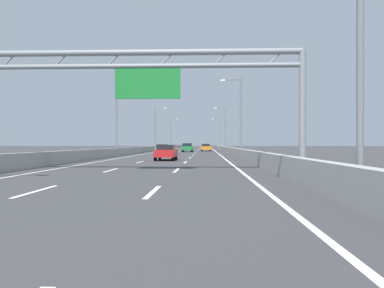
{
  "coord_description": "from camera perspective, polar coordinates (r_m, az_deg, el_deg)",
  "views": [
    {
      "loc": [
        3.4,
        1.28,
        1.47
      ],
      "look_at": [
        0.33,
        84.25,
        1.38
      ],
      "focal_mm": 34.77,
      "sensor_mm": 36.0,
      "label": 1
    }
  ],
  "objects": [
    {
      "name": "ground_plane",
      "position": [
        98.79,
        0.14,
        -0.79
      ],
      "size": [
        260.0,
        260.0,
        0.0
      ],
      "primitive_type": "plane",
      "color": "#38383A"
    },
    {
      "name": "lane_dash_left_1",
      "position": [
        12.46,
        -22.74,
        -6.69
      ],
      "size": [
        0.16,
        3.0,
        0.01
      ],
      "primitive_type": "cube",
      "color": "white",
      "rests_on": "ground_plane"
    },
    {
      "name": "lane_dash_left_2",
      "position": [
        20.93,
        -12.3,
        -3.95
      ],
      "size": [
        0.16,
        3.0,
        0.01
      ],
      "primitive_type": "cube",
      "color": "white",
      "rests_on": "ground_plane"
    },
    {
      "name": "lane_dash_left_3",
      "position": [
        29.72,
        -7.97,
        -2.76
      ],
      "size": [
        0.16,
        3.0,
        0.01
      ],
      "primitive_type": "cube",
      "color": "white",
      "rests_on": "ground_plane"
    },
    {
      "name": "lane_dash_left_4",
      "position": [
        38.6,
        -5.63,
        -2.11
      ],
      "size": [
        0.16,
        3.0,
        0.01
      ],
      "primitive_type": "cube",
      "color": "white",
      "rests_on": "ground_plane"
    },
    {
      "name": "lane_dash_left_5",
      "position": [
        47.53,
        -4.17,
        -1.7
      ],
      "size": [
        0.16,
        3.0,
        0.01
      ],
      "primitive_type": "cube",
      "color": "white",
      "rests_on": "ground_plane"
    },
    {
      "name": "lane_dash_left_6",
      "position": [
        56.48,
        -3.17,
        -1.42
      ],
      "size": [
        0.16,
        3.0,
        0.01
      ],
      "primitive_type": "cube",
      "color": "white",
      "rests_on": "ground_plane"
    },
    {
      "name": "lane_dash_left_7",
      "position": [
        65.45,
        -2.44,
        -1.22
      ],
      "size": [
        0.16,
        3.0,
        0.01
      ],
      "primitive_type": "cube",
      "color": "white",
      "rests_on": "ground_plane"
    },
    {
      "name": "lane_dash_left_8",
      "position": [
        74.42,
        -1.89,
        -1.07
      ],
      "size": [
        0.16,
        3.0,
        0.01
      ],
      "primitive_type": "cube",
      "color": "white",
      "rests_on": "ground_plane"
    },
    {
      "name": "lane_dash_left_9",
      "position": [
        83.4,
        -1.46,
        -0.94
      ],
      "size": [
        0.16,
        3.0,
        0.01
      ],
      "primitive_type": "cube",
      "color": "white",
      "rests_on": "ground_plane"
    },
    {
      "name": "lane_dash_left_10",
      "position": [
        92.38,
        -1.11,
        -0.85
      ],
      "size": [
        0.16,
        3.0,
        0.01
      ],
      "primitive_type": "cube",
      "color": "white",
      "rests_on": "ground_plane"
    },
    {
      "name": "lane_dash_left_11",
      "position": [
        101.37,
        -0.82,
        -0.77
      ],
      "size": [
        0.16,
        3.0,
        0.01
      ],
      "primitive_type": "cube",
      "color": "white",
      "rests_on": "ground_plane"
    },
    {
      "name": "lane_dash_left_12",
      "position": [
        110.36,
        -0.58,
        -0.7
      ],
      "size": [
        0.16,
        3.0,
        0.01
      ],
      "primitive_type": "cube",
      "color": "white",
      "rests_on": "ground_plane"
    },
    {
      "name": "lane_dash_left_13",
      "position": [
        119.35,
        -0.38,
        -0.64
      ],
      "size": [
        0.16,
        3.0,
        0.01
      ],
      "primitive_type": "cube",
      "color": "white",
      "rests_on": "ground_plane"
    },
    {
      "name": "lane_dash_left_14",
      "position": [
        128.34,
        -0.21,
        -0.59
      ],
      "size": [
        0.16,
        3.0,
        0.01
      ],
      "primitive_type": "cube",
      "color": "white",
      "rests_on": "ground_plane"
    },
    {
      "name": "lane_dash_left_15",
      "position": [
        137.33,
        -0.05,
        -0.55
      ],
      "size": [
        0.16,
        3.0,
        0.01
      ],
      "primitive_type": "cube",
      "color": "white",
      "rests_on": "ground_plane"
    },
    {
      "name": "lane_dash_left_16",
      "position": [
        146.32,
        0.08,
        -0.51
      ],
      "size": [
        0.16,
        3.0,
        0.01
      ],
      "primitive_type": "cube",
      "color": "white",
      "rests_on": "ground_plane"
    },
    {
      "name": "lane_dash_left_17",
      "position": [
        155.32,
        0.2,
        -0.48
      ],
      "size": [
        0.16,
        3.0,
        0.01
      ],
      "primitive_type": "cube",
      "color": "white",
      "rests_on": "ground_plane"
    },
    {
      "name": "lane_dash_right_1",
      "position": [
        11.43,
        -6.0,
        -7.3
      ],
      "size": [
        0.16,
        3.0,
        0.01
      ],
      "primitive_type": "cube",
      "color": "white",
      "rests_on": "ground_plane"
    },
    {
      "name": "lane_dash_right_2",
      "position": [
        20.34,
        -2.41,
        -4.07
      ],
      "size": [
        0.16,
        3.0,
        0.01
      ],
      "primitive_type": "cube",
      "color": "white",
      "rests_on": "ground_plane"
    },
    {
      "name": "lane_dash_right_3",
      "position": [
        29.31,
        -1.02,
        -2.8
      ],
      "size": [
        0.16,
        3.0,
        0.01
      ],
      "primitive_type": "cube",
      "color": "white",
      "rests_on": "ground_plane"
    },
    {
      "name": "lane_dash_right_4",
      "position": [
        38.29,
        -0.28,
        -2.13
      ],
      "size": [
        0.16,
        3.0,
        0.01
      ],
      "primitive_type": "cube",
      "color": "white",
      "rests_on": "ground_plane"
    },
    {
      "name": "lane_dash_right_5",
      "position": [
        47.27,
        0.18,
        -1.71
      ],
      "size": [
        0.16,
        3.0,
        0.01
      ],
      "primitive_type": "cube",
      "color": "white",
      "rests_on": "ground_plane"
    },
    {
      "name": "lane_dash_right_6",
      "position": [
        56.27,
        0.49,
        -1.43
      ],
      "size": [
        0.16,
        3.0,
        0.01
      ],
      "primitive_type": "cube",
      "color": "white",
      "rests_on": "ground_plane"
    },
    {
      "name": "lane_dash_right_7",
      "position": [
        65.26,
        0.71,
        -1.22
      ],
      "size": [
        0.16,
        3.0,
        0.01
      ],
      "primitive_type": "cube",
      "color": "white",
      "rests_on": "ground_plane"
    },
    {
      "name": "lane_dash_right_8",
      "position": [
        74.26,
        0.88,
        -1.07
      ],
      "size": [
        0.16,
        3.0,
        0.01
      ],
      "primitive_type": "cube",
      "color": "white",
      "rests_on": "ground_plane"
    },
    {
      "name": "lane_dash_right_9",
      "position": [
        83.25,
        1.01,
        -0.95
      ],
      "size": [
        0.16,
        3.0,
        0.01
      ],
      "primitive_type": "cube",
      "color": "white",
      "rests_on": "ground_plane"
    },
    {
      "name": "lane_dash_right_10",
      "position": [
        92.25,
        1.12,
        -0.85
      ],
      "size": [
        0.16,
        3.0,
        0.01
      ],
      "primitive_type": "cube",
      "color": "white",
      "rests_on": "ground_plane"
    },
    {
      "name": "lane_dash_right_11",
      "position": [
        101.25,
        1.21,
        -0.77
      ],
      "size": [
        0.16,
        3.0,
        0.01
      ],
      "primitive_type": "cube",
      "color": "white",
      "rests_on": "ground_plane"
    },
    {
      "name": "lane_dash_right_12",
      "position": [
        110.25,
        1.28,
        -0.7
      ],
      "size": [
        0.16,
        3.0,
        0.01
      ],
      "primitive_type": "cube",
      "color": "white",
      "rests_on": "ground_plane"
    },
    {
      "name": "lane_dash_right_13",
      "position": [
        119.24,
        1.35,
        -0.64
      ],
      "size": [
        0.16,
        3.0,
        0.01
      ],
      "primitive_type": "cube",
      "color": "white",
      "rests_on": "ground_plane"
    },
    {
      "name": "lane_dash_right_14",
      "position": [
        128.24,
        1.4,
        -0.59
      ],
      "size": [
        0.16,
        3.0,
        0.01
      ],
      "primitive_type": "cube",
      "color": "white",
      "rests_on": "ground_plane"
    },
    {
      "name": "lane_dash_right_15",
      "position": [
        137.24,
        1.45,
        -0.55
      ],
      "size": [
        0.16,
        3.0,
        0.01
      ],
      "primitive_type": "cube",
      "color": "white",
      "rests_on": "ground_plane"
    },
    {
      "name": "lane_dash_right_16",
      "position": [
        146.24,
        1.49,
        -0.51
      ],
      "size": [
        0.16,
        3.0,
        0.01
      ],
      "primitive_type": "cube",
      "color": "white",
      "rests_on": "ground_plane"
    },
    {
      "name": "lane_dash_right_17",
      "position": [
        155.24,
        1.53,
        -0.48
      ],
      "size": [
        0.16,
        3.0,
        0.01
      ],
      "primitive_type": "cube",
      "color": "white",
      "rests_on": "ground_plane"
    },
    {
      "name": "edge_line_left",
      "position": [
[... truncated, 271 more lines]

